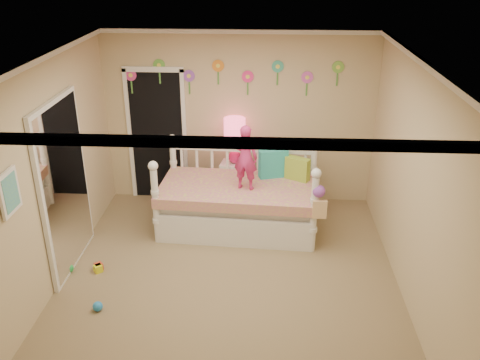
# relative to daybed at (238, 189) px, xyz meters

# --- Properties ---
(floor) EXTENTS (4.00, 4.50, 0.01)m
(floor) POSITION_rel_daybed_xyz_m (-0.04, -1.31, -0.59)
(floor) COLOR #7F684C
(floor) RESTS_ON ground
(ceiling) EXTENTS (4.00, 4.50, 0.01)m
(ceiling) POSITION_rel_daybed_xyz_m (-0.04, -1.31, 2.01)
(ceiling) COLOR white
(ceiling) RESTS_ON floor
(back_wall) EXTENTS (4.00, 0.01, 2.60)m
(back_wall) POSITION_rel_daybed_xyz_m (-0.04, 0.94, 0.71)
(back_wall) COLOR tan
(back_wall) RESTS_ON floor
(left_wall) EXTENTS (0.01, 4.50, 2.60)m
(left_wall) POSITION_rel_daybed_xyz_m (-2.04, -1.31, 0.71)
(left_wall) COLOR tan
(left_wall) RESTS_ON floor
(right_wall) EXTENTS (0.01, 4.50, 2.60)m
(right_wall) POSITION_rel_daybed_xyz_m (1.96, -1.31, 0.71)
(right_wall) COLOR tan
(right_wall) RESTS_ON floor
(crown_molding) EXTENTS (4.00, 4.50, 0.06)m
(crown_molding) POSITION_rel_daybed_xyz_m (-0.04, -1.31, 1.98)
(crown_molding) COLOR white
(crown_molding) RESTS_ON ceiling
(daybed) EXTENTS (2.25, 1.30, 1.18)m
(daybed) POSITION_rel_daybed_xyz_m (0.00, 0.00, 0.00)
(daybed) COLOR white
(daybed) RESTS_ON floor
(pillow_turquoise) EXTENTS (0.42, 0.25, 0.40)m
(pillow_turquoise) POSITION_rel_daybed_xyz_m (0.48, 0.30, 0.27)
(pillow_turquoise) COLOR #24B697
(pillow_turquoise) RESTS_ON daybed
(pillow_lime) EXTENTS (0.36, 0.28, 0.32)m
(pillow_lime) POSITION_rel_daybed_xyz_m (0.81, 0.23, 0.23)
(pillow_lime) COLOR #97B938
(pillow_lime) RESTS_ON daybed
(child) EXTENTS (0.37, 0.29, 0.89)m
(child) POSITION_rel_daybed_xyz_m (0.10, -0.11, 0.51)
(child) COLOR #CA2E75
(child) RESTS_ON daybed
(nightstand) EXTENTS (0.45, 0.37, 0.68)m
(nightstand) POSITION_rel_daybed_xyz_m (-0.09, 0.72, -0.25)
(nightstand) COLOR white
(nightstand) RESTS_ON floor
(table_lamp) EXTENTS (0.32, 0.32, 0.69)m
(table_lamp) POSITION_rel_daybed_xyz_m (-0.09, 0.72, 0.55)
(table_lamp) COLOR #DF1D69
(table_lamp) RESTS_ON nightstand
(closet_doorway) EXTENTS (0.90, 0.04, 2.07)m
(closet_doorway) POSITION_rel_daybed_xyz_m (-1.29, 0.93, 0.44)
(closet_doorway) COLOR black
(closet_doorway) RESTS_ON back_wall
(flower_decals) EXTENTS (3.40, 0.02, 0.50)m
(flower_decals) POSITION_rel_daybed_xyz_m (-0.13, 0.93, 1.35)
(flower_decals) COLOR #B2668C
(flower_decals) RESTS_ON back_wall
(mirror_closet) EXTENTS (0.07, 1.30, 2.10)m
(mirror_closet) POSITION_rel_daybed_xyz_m (-2.00, -1.01, 0.46)
(mirror_closet) COLOR white
(mirror_closet) RESTS_ON left_wall
(wall_picture) EXTENTS (0.05, 0.34, 0.42)m
(wall_picture) POSITION_rel_daybed_xyz_m (-2.01, -2.21, 0.96)
(wall_picture) COLOR white
(wall_picture) RESTS_ON left_wall
(hanging_bag) EXTENTS (0.20, 0.16, 0.36)m
(hanging_bag) POSITION_rel_daybed_xyz_m (1.04, -0.61, 0.13)
(hanging_bag) COLOR beige
(hanging_bag) RESTS_ON daybed
(toy_scatter) EXTENTS (0.95, 1.38, 0.11)m
(toy_scatter) POSITION_rel_daybed_xyz_m (-1.69, -1.64, -0.54)
(toy_scatter) COLOR #996666
(toy_scatter) RESTS_ON floor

